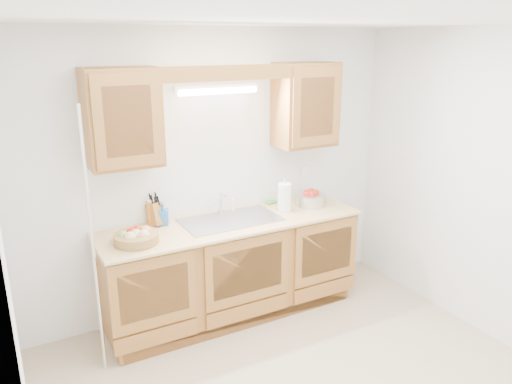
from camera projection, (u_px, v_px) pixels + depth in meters
room at (312, 226)px, 3.18m from camera, size 3.52×3.50×2.50m
base_cabinets at (232, 269)px, 4.43m from camera, size 2.20×0.60×0.86m
countertop at (232, 223)px, 4.29m from camera, size 2.30×0.63×0.04m
upper_cabinet_left at (122, 118)px, 3.76m from camera, size 0.55×0.33×0.75m
upper_cabinet_right at (305, 105)px, 4.52m from camera, size 0.55×0.33×0.75m
valance at (229, 73)px, 3.92m from camera, size 2.20×0.05×0.12m
fluorescent_fixture at (218, 89)px, 4.15m from camera, size 0.76×0.08×0.08m
sink at (231, 228)px, 4.32m from camera, size 0.84×0.46×0.36m
wire_shelf_pole at (93, 247)px, 3.49m from camera, size 0.03×0.03×2.00m
outlet_plate at (305, 171)px, 4.90m from camera, size 0.08×0.01×0.12m
fruit_basket at (136, 237)px, 3.81m from camera, size 0.45×0.45×0.11m
knife_block at (155, 213)px, 4.17m from camera, size 0.14×0.18×0.28m
orange_canister at (152, 212)px, 4.17m from camera, size 0.07×0.07×0.22m
soap_bottle at (163, 214)px, 4.17m from camera, size 0.11×0.11×0.19m
sponge at (271, 202)px, 4.74m from camera, size 0.11×0.08×0.02m
paper_towel at (284, 197)px, 4.50m from camera, size 0.15×0.15×0.30m
apple_bowl at (310, 198)px, 4.68m from camera, size 0.38×0.38×0.15m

